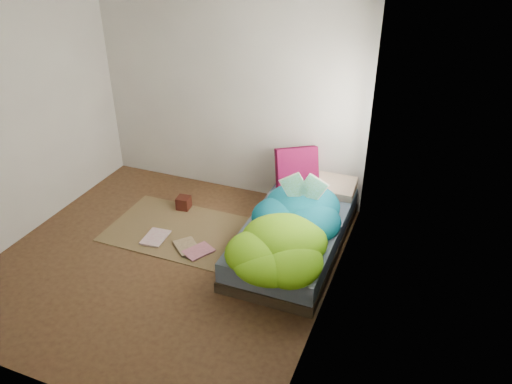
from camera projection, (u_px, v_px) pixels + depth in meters
ground at (165, 260)px, 5.38m from camera, size 3.50×3.50×0.00m
room_walls at (151, 118)px, 4.57m from camera, size 3.54×3.54×2.62m
bed at (294, 235)px, 5.48m from camera, size 1.00×2.00×0.34m
duvet at (289, 219)px, 5.14m from camera, size 0.96×1.84×0.34m
rug at (178, 230)px, 5.87m from camera, size 1.60×1.10×0.01m
pillow_floral at (329, 187)px, 5.95m from camera, size 0.62×0.39×0.14m
pillow_magenta at (297, 168)px, 5.97m from camera, size 0.50×0.40×0.50m
open_book at (304, 179)px, 5.27m from camera, size 0.42×0.16×0.25m
wooden_box at (184, 203)px, 6.24m from camera, size 0.17×0.17×0.16m
floor_book_a at (146, 236)px, 5.73m from camera, size 0.27×0.36×0.03m
floor_book_b at (193, 247)px, 5.54m from camera, size 0.35×0.38×0.03m
floor_book_c at (177, 249)px, 5.50m from camera, size 0.39×0.38×0.02m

